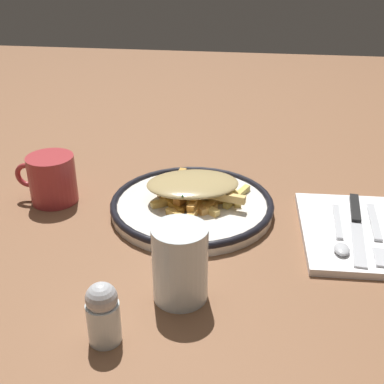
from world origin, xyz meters
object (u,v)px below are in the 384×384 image
knife (356,221)px  fries_heap (195,189)px  spoon (340,238)px  water_glass (180,263)px  coffee_mug (52,179)px  napkin (356,232)px  fork (377,233)px  plate (192,205)px  salt_shaker (103,313)px

knife → fries_heap: bearing=-5.9°
knife → spoon: spoon is taller
water_glass → coffee_mug: bearing=-40.8°
fries_heap → knife: bearing=174.1°
fries_heap → spoon: size_ratio=1.32×
napkin → fork: (-0.03, 0.01, 0.01)m
plate → napkin: plate is taller
water_glass → fork: bearing=-148.3°
napkin → knife: size_ratio=1.07×
napkin → salt_shaker: size_ratio=2.89×
knife → coffee_mug: bearing=-2.8°
coffee_mug → salt_shaker: bearing=121.0°
plate → water_glass: 0.22m
fries_heap → knife: fries_heap is taller
fork → knife: size_ratio=0.84×
plate → water_glass: (-0.02, 0.22, 0.04)m
plate → fork: size_ratio=1.55×
fries_heap → napkin: 0.27m
fries_heap → salt_shaker: salt_shaker is taller
fries_heap → salt_shaker: (0.06, 0.32, 0.00)m
knife → salt_shaker: bearing=42.0°
plate → coffee_mug: bearing=-1.3°
salt_shaker → coffee_mug: bearing=-59.0°
plate → napkin: bearing=171.7°
plate → fork: 0.29m
fries_heap → water_glass: bearing=93.3°
salt_shaker → knife: bearing=-138.0°
napkin → spoon: size_ratio=1.48×
fries_heap → water_glass: (-0.01, 0.23, 0.01)m
fork → knife: knife is taller
plate → fork: plate is taller
napkin → fork: bearing=155.9°
plate → salt_shaker: bearing=79.6°
plate → knife: plate is taller
napkin → knife: knife is taller
coffee_mug → salt_shaker: 0.37m
knife → salt_shaker: salt_shaker is taller
spoon → plate: bearing=-17.5°
plate → spoon: 0.24m
napkin → coffee_mug: size_ratio=2.11×
fork → water_glass: (0.27, 0.17, 0.04)m
spoon → water_glass: (0.22, 0.15, 0.04)m
water_glass → salt_shaker: water_glass is taller
fries_heap → coffee_mug: bearing=0.4°
coffee_mug → knife: bearing=177.2°
coffee_mug → salt_shaker: size_ratio=1.37×
napkin → spoon: 0.05m
napkin → coffee_mug: coffee_mug is taller
fries_heap → coffee_mug: 0.25m
fries_heap → coffee_mug: size_ratio=1.88×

